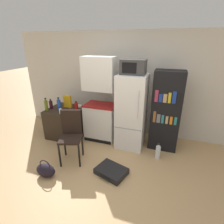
{
  "coord_description": "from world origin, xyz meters",
  "views": [
    {
      "loc": [
        0.98,
        -2.14,
        2.21
      ],
      "look_at": [
        -0.04,
        0.85,
        0.94
      ],
      "focal_mm": 28.0,
      "sensor_mm": 36.0,
      "label": 1
    }
  ],
  "objects_px": {
    "microwave": "(133,67)",
    "water_bottle_front": "(158,152)",
    "cereal_box": "(68,101)",
    "side_table": "(67,122)",
    "kitchen_hutch": "(100,103)",
    "bottle_olive_oil": "(46,105)",
    "suitcase_large_flat": "(111,171)",
    "refrigerator": "(131,112)",
    "bottle_blue_soda": "(59,104)",
    "bookshelf": "(166,112)",
    "bottle_clear_short": "(61,111)",
    "handbag": "(46,170)",
    "bowl": "(79,106)",
    "chair": "(71,132)",
    "bottle_wine_dark": "(51,105)",
    "bottle_ketchup_red": "(76,106)"
  },
  "relations": [
    {
      "from": "refrigerator",
      "to": "microwave",
      "type": "xyz_separation_m",
      "value": [
        -0.0,
        -0.0,
        0.95
      ]
    },
    {
      "from": "cereal_box",
      "to": "water_bottle_front",
      "type": "bearing_deg",
      "value": -9.09
    },
    {
      "from": "refrigerator",
      "to": "microwave",
      "type": "height_order",
      "value": "microwave"
    },
    {
      "from": "microwave",
      "to": "bottle_olive_oil",
      "type": "relative_size",
      "value": 1.59
    },
    {
      "from": "bottle_clear_short",
      "to": "water_bottle_front",
      "type": "relative_size",
      "value": 0.43
    },
    {
      "from": "bottle_clear_short",
      "to": "bottle_blue_soda",
      "type": "distance_m",
      "value": 0.28
    },
    {
      "from": "side_table",
      "to": "bottle_olive_oil",
      "type": "relative_size",
      "value": 2.77
    },
    {
      "from": "side_table",
      "to": "kitchen_hutch",
      "type": "relative_size",
      "value": 0.43
    },
    {
      "from": "bottle_clear_short",
      "to": "bowl",
      "type": "distance_m",
      "value": 0.55
    },
    {
      "from": "bottle_ketchup_red",
      "to": "bottle_blue_soda",
      "type": "distance_m",
      "value": 0.4
    },
    {
      "from": "bottle_olive_oil",
      "to": "suitcase_large_flat",
      "type": "height_order",
      "value": "bottle_olive_oil"
    },
    {
      "from": "bottle_ketchup_red",
      "to": "chair",
      "type": "relative_size",
      "value": 0.18
    },
    {
      "from": "kitchen_hutch",
      "to": "handbag",
      "type": "bearing_deg",
      "value": -104.92
    },
    {
      "from": "microwave",
      "to": "bookshelf",
      "type": "bearing_deg",
      "value": 10.41
    },
    {
      "from": "microwave",
      "to": "bottle_ketchup_red",
      "type": "bearing_deg",
      "value": 179.42
    },
    {
      "from": "bottle_olive_oil",
      "to": "bottle_blue_soda",
      "type": "xyz_separation_m",
      "value": [
        0.26,
        0.13,
        0.0
      ]
    },
    {
      "from": "cereal_box",
      "to": "bottle_blue_soda",
      "type": "bearing_deg",
      "value": -117.05
    },
    {
      "from": "bottle_blue_soda",
      "to": "chair",
      "type": "distance_m",
      "value": 1.04
    },
    {
      "from": "refrigerator",
      "to": "bottle_clear_short",
      "type": "xyz_separation_m",
      "value": [
        -1.53,
        -0.38,
        -0.04
      ]
    },
    {
      "from": "refrigerator",
      "to": "cereal_box",
      "type": "distance_m",
      "value": 1.61
    },
    {
      "from": "bottle_olive_oil",
      "to": "microwave",
      "type": "bearing_deg",
      "value": 8.6
    },
    {
      "from": "kitchen_hutch",
      "to": "suitcase_large_flat",
      "type": "distance_m",
      "value": 1.56
    },
    {
      "from": "side_table",
      "to": "bottle_wine_dark",
      "type": "relative_size",
      "value": 3.45
    },
    {
      "from": "bottle_olive_oil",
      "to": "water_bottle_front",
      "type": "bearing_deg",
      "value": -0.43
    },
    {
      "from": "kitchen_hutch",
      "to": "bottle_wine_dark",
      "type": "relative_size",
      "value": 8.0
    },
    {
      "from": "side_table",
      "to": "handbag",
      "type": "xyz_separation_m",
      "value": [
        0.44,
        -1.41,
        -0.23
      ]
    },
    {
      "from": "kitchen_hutch",
      "to": "chair",
      "type": "relative_size",
      "value": 1.9
    },
    {
      "from": "bottle_wine_dark",
      "to": "bottle_ketchup_red",
      "type": "bearing_deg",
      "value": 18.21
    },
    {
      "from": "bottle_ketchup_red",
      "to": "cereal_box",
      "type": "height_order",
      "value": "cereal_box"
    },
    {
      "from": "bookshelf",
      "to": "refrigerator",
      "type": "bearing_deg",
      "value": -169.7
    },
    {
      "from": "side_table",
      "to": "refrigerator",
      "type": "height_order",
      "value": "refrigerator"
    },
    {
      "from": "microwave",
      "to": "suitcase_large_flat",
      "type": "height_order",
      "value": "microwave"
    },
    {
      "from": "bottle_wine_dark",
      "to": "bowl",
      "type": "distance_m",
      "value": 0.66
    },
    {
      "from": "side_table",
      "to": "microwave",
      "type": "relative_size",
      "value": 1.74
    },
    {
      "from": "microwave",
      "to": "water_bottle_front",
      "type": "bearing_deg",
      "value": -26.01
    },
    {
      "from": "handbag",
      "to": "bottle_clear_short",
      "type": "bearing_deg",
      "value": 108.43
    },
    {
      "from": "bottle_ketchup_red",
      "to": "bowl",
      "type": "xyz_separation_m",
      "value": [
        -0.0,
        0.14,
        -0.06
      ]
    },
    {
      "from": "kitchen_hutch",
      "to": "refrigerator",
      "type": "height_order",
      "value": "kitchen_hutch"
    },
    {
      "from": "microwave",
      "to": "bottle_clear_short",
      "type": "distance_m",
      "value": 1.86
    },
    {
      "from": "bottle_wine_dark",
      "to": "handbag",
      "type": "xyz_separation_m",
      "value": [
        0.77,
        -1.32,
        -0.69
      ]
    },
    {
      "from": "water_bottle_front",
      "to": "side_table",
      "type": "bearing_deg",
      "value": 173.94
    },
    {
      "from": "bottle_ketchup_red",
      "to": "suitcase_large_flat",
      "type": "relative_size",
      "value": 0.3
    },
    {
      "from": "suitcase_large_flat",
      "to": "bottle_olive_oil",
      "type": "bearing_deg",
      "value": 175.46
    },
    {
      "from": "bookshelf",
      "to": "bottle_clear_short",
      "type": "xyz_separation_m",
      "value": [
        -2.23,
        -0.5,
        -0.08
      ]
    },
    {
      "from": "side_table",
      "to": "bowl",
      "type": "xyz_separation_m",
      "value": [
        0.24,
        0.23,
        0.37
      ]
    },
    {
      "from": "refrigerator",
      "to": "bottle_blue_soda",
      "type": "xyz_separation_m",
      "value": [
        -1.71,
        -0.16,
        0.03
      ]
    },
    {
      "from": "bottle_blue_soda",
      "to": "bookshelf",
      "type": "bearing_deg",
      "value": 6.91
    },
    {
      "from": "bottle_clear_short",
      "to": "chair",
      "type": "height_order",
      "value": "chair"
    },
    {
      "from": "bottle_blue_soda",
      "to": "handbag",
      "type": "xyz_separation_m",
      "value": [
        0.55,
        -1.33,
        -0.71
      ]
    },
    {
      "from": "bowl",
      "to": "side_table",
      "type": "bearing_deg",
      "value": -136.67
    }
  ]
}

